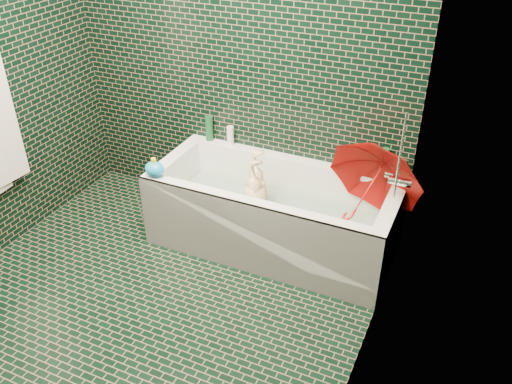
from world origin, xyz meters
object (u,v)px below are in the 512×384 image
at_px(umbrella, 368,189).
at_px(bath_toy, 154,169).
at_px(child, 259,207).
at_px(rubber_duck, 367,167).
at_px(bathtub, 272,221).

distance_m(umbrella, bath_toy, 1.43).
bearing_deg(child, bath_toy, -80.51).
distance_m(umbrella, rubber_duck, 0.34).
distance_m(child, umbrella, 0.80).
height_order(bathtub, bath_toy, bath_toy).
bearing_deg(umbrella, bath_toy, -145.12).
xyz_separation_m(umbrella, bath_toy, (-1.39, -0.33, -0.01)).
relative_size(child, rubber_duck, 6.98).
bearing_deg(umbrella, child, -154.61).
bearing_deg(bathtub, rubber_duck, 33.24).
bearing_deg(child, bathtub, 83.18).
bearing_deg(rubber_duck, bathtub, -130.54).
xyz_separation_m(child, umbrella, (0.74, 0.05, 0.31)).
relative_size(bathtub, bath_toy, 9.90).
xyz_separation_m(child, bath_toy, (-0.66, -0.28, 0.30)).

